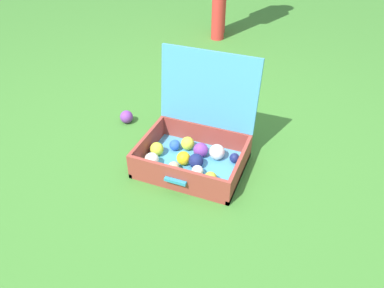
# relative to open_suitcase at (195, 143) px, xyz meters

# --- Properties ---
(ground_plane) EXTENTS (16.00, 16.00, 0.00)m
(ground_plane) POSITION_rel_open_suitcase_xyz_m (-0.08, 0.02, -0.12)
(ground_plane) COLOR #3D7A2D
(open_suitcase) EXTENTS (0.53, 0.49, 0.54)m
(open_suitcase) POSITION_rel_open_suitcase_xyz_m (0.00, 0.00, 0.00)
(open_suitcase) COLOR #4799C6
(open_suitcase) RESTS_ON ground
(stray_ball_on_grass) EXTENTS (0.08, 0.08, 0.08)m
(stray_ball_on_grass) POSITION_rel_open_suitcase_xyz_m (-0.53, 0.19, -0.08)
(stray_ball_on_grass) COLOR purple
(stray_ball_on_grass) RESTS_ON ground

